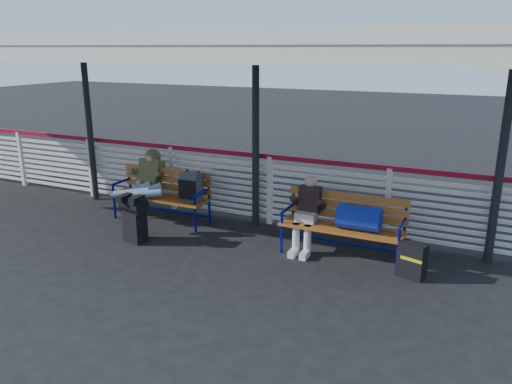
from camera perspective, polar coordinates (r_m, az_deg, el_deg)
The scene contains 9 objects.
ground at distance 8.31m, azimuth -16.70°, elevation -5.50°, with size 60.00×60.00×0.00m, color black.
fence at distance 9.53m, azimuth -9.50°, elevation 1.91°, with size 12.08×0.08×1.24m.
canopy at distance 8.42m, azimuth -14.40°, elevation 16.16°, with size 12.60×3.60×3.16m.
luggage_stack at distance 8.08m, azimuth -13.74°, elevation -2.77°, with size 0.50×0.36×0.76m.
bench_left at distance 8.79m, azimuth -9.53°, elevation 0.34°, with size 1.80×0.56×0.96m.
bench_right at distance 7.32m, azimuth 10.89°, elevation -3.02°, with size 1.80×0.56×0.92m.
traveler_man at distance 8.72m, azimuth -12.84°, elevation 0.52°, with size 0.94×1.64×0.77m.
companion_person at distance 7.50m, azimuth 5.83°, elevation -2.37°, with size 0.32×0.66×1.15m.
suitcase_side at distance 7.02m, azimuth 17.41°, elevation -7.45°, with size 0.40×0.31×0.49m.
Camera 1 is at (5.28, -5.68, 2.97)m, focal length 35.00 mm.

